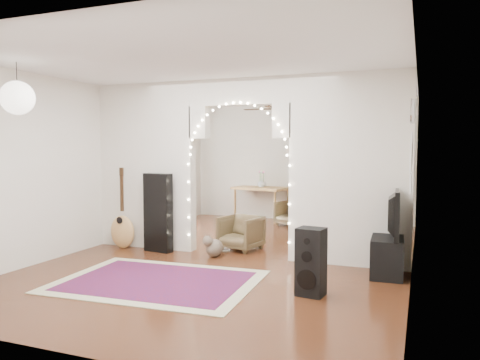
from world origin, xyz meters
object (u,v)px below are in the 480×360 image
(dining_chair_left, at_px, (241,233))
(acoustic_guitar, at_px, (122,219))
(floor_speaker, at_px, (311,262))
(dining_table, at_px, (262,190))
(bookcase, at_px, (335,188))
(media_console, at_px, (387,254))
(dining_chair_right, at_px, (292,213))

(dining_chair_left, bearing_deg, acoustic_guitar, -149.58)
(floor_speaker, relative_size, dining_table, 0.57)
(bookcase, bearing_deg, floor_speaker, -62.06)
(media_console, relative_size, bookcase, 0.65)
(acoustic_guitar, bearing_deg, dining_table, 82.84)
(acoustic_guitar, xyz_separation_m, media_console, (4.18, 0.00, -0.24))
(acoustic_guitar, xyz_separation_m, floor_speaker, (3.45, -1.31, -0.11))
(media_console, height_order, dining_chair_right, dining_chair_right)
(floor_speaker, distance_m, dining_chair_left, 2.49)
(dining_chair_left, distance_m, dining_chair_right, 2.58)
(floor_speaker, bearing_deg, dining_table, 122.42)
(dining_chair_right, bearing_deg, floor_speaker, -48.98)
(floor_speaker, distance_m, dining_table, 5.54)
(bookcase, bearing_deg, dining_chair_left, -86.07)
(media_console, distance_m, dining_chair_right, 3.84)
(dining_table, relative_size, dining_chair_right, 2.31)
(floor_speaker, bearing_deg, dining_chair_right, 115.61)
(dining_chair_left, relative_size, dining_chair_right, 1.06)
(dining_chair_left, bearing_deg, media_console, -1.94)
(acoustic_guitar, height_order, media_console, acoustic_guitar)
(dining_table, distance_m, dining_chair_right, 1.11)
(bookcase, bearing_deg, acoustic_guitar, -106.04)
(media_console, distance_m, bookcase, 4.02)
(dining_chair_left, bearing_deg, dining_table, 115.15)
(acoustic_guitar, bearing_deg, bookcase, 63.16)
(bookcase, bearing_deg, dining_table, -158.21)
(media_console, bearing_deg, acoustic_guitar, 177.57)
(dining_table, bearing_deg, acoustic_guitar, -96.08)
(media_console, xyz_separation_m, bookcase, (-1.36, 3.75, 0.52))
(acoustic_guitar, distance_m, bookcase, 4.70)
(floor_speaker, relative_size, bookcase, 0.49)
(media_console, xyz_separation_m, dining_table, (-3.02, 3.73, 0.43))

